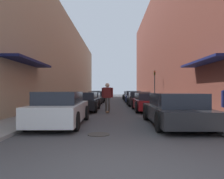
# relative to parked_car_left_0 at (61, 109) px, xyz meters

# --- Properties ---
(ground) EXTENTS (99.09, 99.09, 0.00)m
(ground) POSITION_rel_parked_car_left_0_xyz_m (2.29, 12.85, -0.65)
(ground) COLOR #424244
(curb_strip_left) EXTENTS (1.80, 45.04, 0.12)m
(curb_strip_left) POSITION_rel_parked_car_left_0_xyz_m (-1.84, 17.36, -0.59)
(curb_strip_left) COLOR gray
(curb_strip_left) RESTS_ON ground
(curb_strip_right) EXTENTS (1.80, 45.04, 0.12)m
(curb_strip_right) POSITION_rel_parked_car_left_0_xyz_m (6.42, 17.36, -0.59)
(curb_strip_right) COLOR gray
(curb_strip_right) RESTS_ON ground
(building_row_left) EXTENTS (4.90, 45.04, 9.48)m
(building_row_left) POSITION_rel_parked_car_left_0_xyz_m (-4.74, 17.35, 4.09)
(building_row_left) COLOR tan
(building_row_left) RESTS_ON ground
(building_row_right) EXTENTS (4.90, 45.04, 14.04)m
(building_row_right) POSITION_rel_parked_car_left_0_xyz_m (9.32, 17.35, 6.37)
(building_row_right) COLOR brown
(building_row_right) RESTS_ON ground
(parked_car_left_0) EXTENTS (1.89, 4.51, 1.34)m
(parked_car_left_0) POSITION_rel_parked_car_left_0_xyz_m (0.00, 0.00, 0.00)
(parked_car_left_0) COLOR silver
(parked_car_left_0) RESTS_ON ground
(parked_car_left_1) EXTENTS (2.08, 4.71, 1.25)m
(parked_car_left_1) POSITION_rel_parked_car_left_0_xyz_m (0.08, 6.14, -0.03)
(parked_car_left_1) COLOR black
(parked_car_left_1) RESTS_ON ground
(parked_car_left_2) EXTENTS (1.95, 4.41, 1.16)m
(parked_car_left_2) POSITION_rel_parked_car_left_0_xyz_m (0.04, 11.52, -0.08)
(parked_car_left_2) COLOR #515459
(parked_car_left_2) RESTS_ON ground
(parked_car_left_3) EXTENTS (2.00, 4.70, 1.24)m
(parked_car_left_3) POSITION_rel_parked_car_left_0_xyz_m (0.12, 16.82, -0.04)
(parked_car_left_3) COLOR #232326
(parked_car_left_3) RESTS_ON ground
(parked_car_left_4) EXTENTS (2.06, 4.53, 1.31)m
(parked_car_left_4) POSITION_rel_parked_car_left_0_xyz_m (0.01, 22.52, -0.03)
(parked_car_left_4) COLOR #232326
(parked_car_left_4) RESTS_ON ground
(parked_car_right_0) EXTENTS (2.04, 4.80, 1.28)m
(parked_car_right_0) POSITION_rel_parked_car_left_0_xyz_m (4.59, -0.11, -0.03)
(parked_car_right_0) COLOR #232326
(parked_car_right_0) RESTS_ON ground
(parked_car_right_1) EXTENTS (2.05, 4.47, 1.23)m
(parked_car_right_1) POSITION_rel_parked_car_left_0_xyz_m (4.52, 5.84, -0.05)
(parked_car_right_1) COLOR maroon
(parked_car_right_1) RESTS_ON ground
(parked_car_right_2) EXTENTS (2.08, 4.15, 1.27)m
(parked_car_right_2) POSITION_rel_parked_car_left_0_xyz_m (4.44, 10.93, -0.03)
(parked_car_right_2) COLOR #232326
(parked_car_right_2) RESTS_ON ground
(parked_car_right_3) EXTENTS (1.94, 4.81, 1.31)m
(parked_car_right_3) POSITION_rel_parked_car_left_0_xyz_m (4.41, 16.96, -0.02)
(parked_car_right_3) COLOR navy
(parked_car_right_3) RESTS_ON ground
(parked_car_right_4) EXTENTS (2.00, 4.33, 1.24)m
(parked_car_right_4) POSITION_rel_parked_car_left_0_xyz_m (4.52, 23.10, -0.04)
(parked_car_right_4) COLOR #515459
(parked_car_right_4) RESTS_ON ground
(skateboarder) EXTENTS (0.71, 0.78, 1.85)m
(skateboarder) POSITION_rel_parked_car_left_0_xyz_m (1.76, 4.80, 0.49)
(skateboarder) COLOR brown
(skateboarder) RESTS_ON ground
(manhole_cover) EXTENTS (0.70, 0.70, 0.02)m
(manhole_cover) POSITION_rel_parked_car_left_0_xyz_m (1.67, -1.92, -0.64)
(manhole_cover) COLOR #332D28
(manhole_cover) RESTS_ON ground
(traffic_light) EXTENTS (0.16, 0.22, 3.33)m
(traffic_light) POSITION_rel_parked_car_left_0_xyz_m (6.47, 14.14, 1.54)
(traffic_light) COLOR #2D2D2D
(traffic_light) RESTS_ON curb_strip_right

